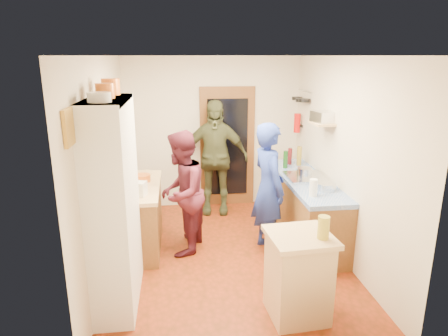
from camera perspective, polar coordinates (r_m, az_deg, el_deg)
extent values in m
cube|color=maroon|center=(5.51, 0.49, -12.52)|extent=(3.00, 4.00, 0.02)
cube|color=silver|center=(4.85, 0.57, 15.88)|extent=(3.00, 4.00, 0.02)
cube|color=beige|center=(6.97, -1.62, 5.01)|extent=(3.00, 0.02, 2.60)
cube|color=beige|center=(3.15, 5.30, -8.67)|extent=(3.00, 0.02, 2.60)
cube|color=beige|center=(5.06, -16.69, 0.20)|extent=(0.02, 4.00, 2.60)
cube|color=beige|center=(5.42, 16.56, 1.23)|extent=(0.02, 4.00, 2.60)
cube|color=brown|center=(7.01, 0.47, 2.99)|extent=(0.95, 0.06, 2.10)
cube|color=black|center=(6.98, 0.51, 2.92)|extent=(0.70, 0.02, 1.70)
cube|color=white|center=(4.33, -15.42, -5.08)|extent=(0.40, 1.20, 2.20)
cube|color=white|center=(4.09, -16.53, 9.23)|extent=(0.40, 1.14, 0.04)
cylinder|color=white|center=(3.76, -17.40, 9.63)|extent=(0.21, 0.21, 0.09)
cylinder|color=orange|center=(4.08, -16.64, 10.52)|extent=(0.18, 0.18, 0.15)
cylinder|color=orange|center=(4.44, -15.88, 11.11)|extent=(0.19, 0.19, 0.17)
cube|color=brown|center=(5.72, -12.19, -6.96)|extent=(0.60, 1.40, 0.85)
cube|color=tan|center=(5.57, -12.46, -2.68)|extent=(0.64, 1.44, 0.05)
cube|color=white|center=(5.14, -12.38, -2.90)|extent=(0.27, 0.22, 0.18)
cylinder|color=white|center=(5.32, -13.29, -2.20)|extent=(0.20, 0.20, 0.20)
cylinder|color=orange|center=(5.70, -11.55, -1.40)|extent=(0.27, 0.27, 0.10)
cube|color=tan|center=(6.08, -11.83, -0.71)|extent=(0.34, 0.28, 0.02)
cube|color=brown|center=(6.03, 11.32, -5.78)|extent=(0.60, 2.20, 0.84)
cube|color=#0238AE|center=(5.88, 11.56, -1.69)|extent=(0.62, 2.22, 0.06)
cube|color=silver|center=(5.84, 11.65, -1.29)|extent=(0.55, 0.58, 0.04)
cylinder|color=silver|center=(5.74, 11.44, -0.66)|extent=(0.21, 0.21, 0.14)
cylinder|color=#143F14|center=(6.30, 8.77, 1.21)|extent=(0.08, 0.08, 0.27)
cylinder|color=#591419|center=(6.53, 9.39, 1.66)|extent=(0.07, 0.07, 0.27)
cylinder|color=olive|center=(6.49, 10.70, 1.70)|extent=(0.08, 0.08, 0.31)
cylinder|color=white|center=(5.11, 12.64, -2.75)|extent=(0.12, 0.12, 0.22)
cylinder|color=silver|center=(5.40, 14.42, -2.59)|extent=(0.29, 0.29, 0.09)
cube|color=tan|center=(4.26, 10.51, -15.19)|extent=(0.59, 0.59, 0.86)
cube|color=tan|center=(4.04, 10.83, -9.64)|extent=(0.67, 0.67, 0.05)
cube|color=white|center=(4.06, 9.91, -9.30)|extent=(0.37, 0.31, 0.02)
cylinder|color=#AD9E2D|center=(3.96, 14.03, -8.24)|extent=(0.12, 0.12, 0.23)
cylinder|color=silver|center=(6.69, 11.51, 10.74)|extent=(0.02, 0.65, 0.02)
cylinder|color=black|center=(6.52, 11.42, 9.47)|extent=(0.18, 0.18, 0.05)
cylinder|color=black|center=(6.71, 10.88, 9.50)|extent=(0.16, 0.16, 0.05)
cylinder|color=black|center=(6.90, 10.38, 9.77)|extent=(0.17, 0.17, 0.05)
cube|color=tan|center=(5.70, 13.80, 6.22)|extent=(0.26, 0.42, 0.03)
cube|color=silver|center=(5.69, 13.86, 7.12)|extent=(0.28, 0.34, 0.15)
cube|color=black|center=(6.94, 10.87, 5.93)|extent=(0.06, 0.10, 0.04)
cylinder|color=red|center=(6.91, 10.41, 6.34)|extent=(0.11, 0.11, 0.32)
cube|color=gold|center=(3.41, -21.33, 5.42)|extent=(0.03, 0.25, 0.30)
imported|color=navy|center=(5.37, 6.82, -2.94)|extent=(0.56, 0.73, 1.78)
imported|color=#4A1724|center=(5.37, -5.69, -3.48)|extent=(0.84, 0.96, 1.68)
imported|color=#3D4026|center=(6.65, -1.28, 1.50)|extent=(1.19, 0.63, 1.92)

